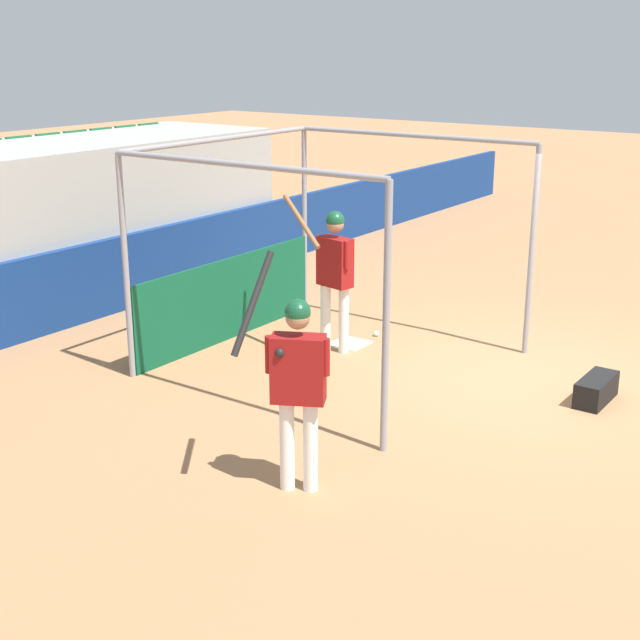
% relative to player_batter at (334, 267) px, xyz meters
% --- Properties ---
extents(ground_plane, '(60.00, 60.00, 0.00)m').
position_rel_player_batter_xyz_m(ground_plane, '(0.42, -2.27, -1.10)').
color(ground_plane, '#A8754C').
extents(outfield_wall, '(24.00, 0.12, 1.09)m').
position_rel_player_batter_xyz_m(outfield_wall, '(0.42, 3.56, -0.55)').
color(outfield_wall, navy).
rests_on(outfield_wall, ground).
extents(bleacher_section, '(5.95, 2.40, 2.37)m').
position_rel_player_batter_xyz_m(bleacher_section, '(0.42, 4.83, 0.08)').
color(bleacher_section, '#9E9E99').
rests_on(bleacher_section, ground).
extents(batting_cage, '(3.51, 3.51, 2.64)m').
position_rel_player_batter_xyz_m(batting_cage, '(-0.37, 0.75, 0.06)').
color(batting_cage, gray).
rests_on(batting_cage, ground).
extents(home_plate, '(0.44, 0.44, 0.02)m').
position_rel_player_batter_xyz_m(home_plate, '(0.36, -0.01, -1.09)').
color(home_plate, white).
rests_on(home_plate, ground).
extents(player_batter, '(0.58, 0.96, 1.97)m').
position_rel_player_batter_xyz_m(player_batter, '(0.00, 0.00, 0.00)').
color(player_batter, white).
rests_on(player_batter, ground).
extents(player_waiting, '(0.66, 0.67, 2.09)m').
position_rel_player_batter_xyz_m(player_waiting, '(-3.19, -1.79, -0.04)').
color(player_waiting, white).
rests_on(player_waiting, ground).
extents(equipment_bag, '(0.70, 0.28, 0.28)m').
position_rel_player_batter_xyz_m(equipment_bag, '(0.29, -3.28, -0.96)').
color(equipment_bag, black).
rests_on(equipment_bag, ground).
extents(baseball, '(0.07, 0.07, 0.07)m').
position_rel_player_batter_xyz_m(baseball, '(0.82, -0.13, -1.06)').
color(baseball, white).
rests_on(baseball, ground).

